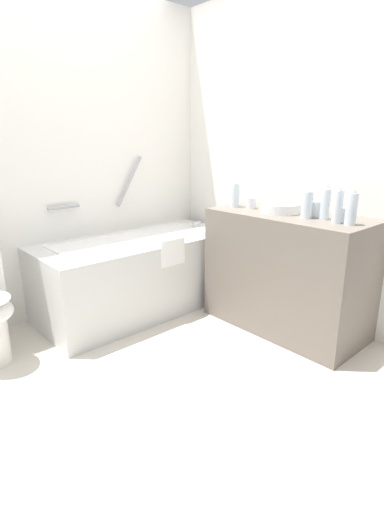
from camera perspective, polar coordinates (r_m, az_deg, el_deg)
name	(u,v)px	position (r m, az deg, el deg)	size (l,w,h in m)	color
ground_plane	(130,381)	(2.39, -9.14, -17.68)	(4.06, 4.06, 0.00)	beige
wall_back_tiled	(27,157)	(3.10, -23.10, 13.27)	(3.46, 0.10, 2.46)	white
wall_right_mirror	(300,156)	(3.12, 15.66, 13.96)	(0.10, 2.77, 2.46)	white
bathtub	(139,271)	(3.19, -7.74, -2.24)	(1.61, 0.73, 1.22)	silver
vanity_counter	(287,272)	(2.89, 13.75, -2.30)	(0.56, 1.13, 0.85)	#6B6056
sink_basin	(280,208)	(2.82, 12.84, 6.92)	(0.29, 0.29, 0.07)	white
sink_faucet	(294,206)	(2.96, 14.81, 7.16)	(0.11, 0.15, 0.07)	#AFAFB5
water_bottle_0	(235,195)	(3.00, 6.33, 8.97)	(0.07, 0.07, 0.20)	silver
water_bottle_1	(325,204)	(2.63, 19.01, 7.29)	(0.06, 0.06, 0.22)	silver
water_bottle_2	(307,204)	(2.63, 16.55, 7.28)	(0.07, 0.07, 0.20)	silver
water_bottle_3	(338,206)	(2.52, 20.64, 6.85)	(0.06, 0.06, 0.22)	silver
water_bottle_4	(351,209)	(2.50, 22.40, 6.47)	(0.07, 0.07, 0.21)	silver
drinking_glass_0	(251,203)	(2.95, 8.67, 7.70)	(0.07, 0.07, 0.08)	white
drinking_glass_1	(316,209)	(2.70, 17.76, 6.58)	(0.08, 0.08, 0.10)	white
drinking_glass_2	(343,214)	(2.62, 21.28, 5.75)	(0.07, 0.07, 0.09)	white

